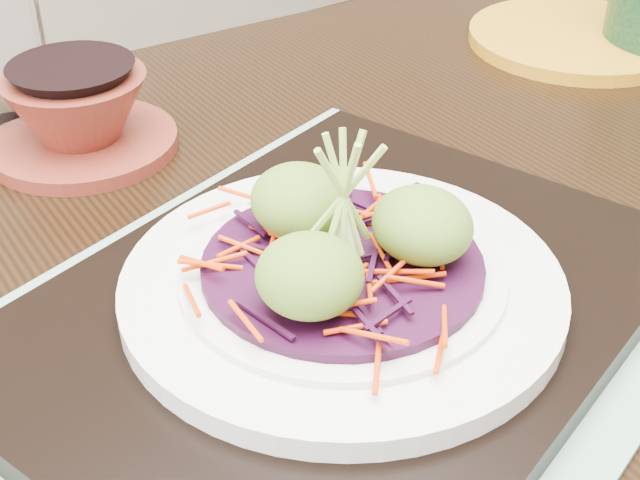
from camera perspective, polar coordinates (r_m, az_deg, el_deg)
dining_table at (r=0.62m, az=-0.43°, el=-8.20°), size 1.19×0.84×0.71m
placemat at (r=0.50m, az=1.38°, el=-5.24°), size 0.50×0.44×0.00m
serving_tray at (r=0.50m, az=1.40°, el=-4.33°), size 0.43×0.37×0.02m
white_plate at (r=0.49m, az=1.43°, el=-2.81°), size 0.24×0.24×0.02m
cabbage_bed at (r=0.48m, az=1.45°, el=-1.63°), size 0.15×0.15×0.01m
carrot_julienne at (r=0.48m, az=1.46°, el=-0.90°), size 0.19×0.19×0.01m
guacamole_scoops at (r=0.47m, az=1.53°, el=0.49°), size 0.13×0.12×0.04m
scallion_garnish at (r=0.46m, az=1.52°, el=2.45°), size 0.06×0.06×0.08m
terracotta_bowl_set at (r=0.69m, az=-15.17°, el=7.60°), size 0.16×0.16×0.06m
yellow_plate at (r=0.90m, az=16.10°, el=12.32°), size 0.22×0.22×0.01m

